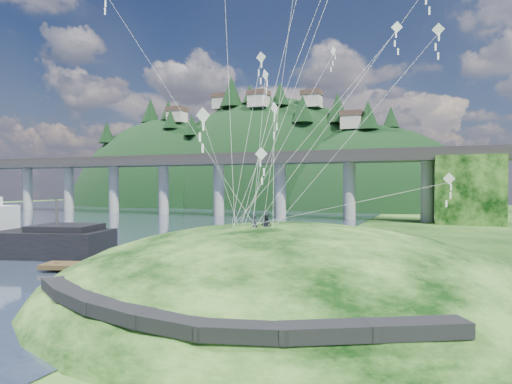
% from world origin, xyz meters
% --- Properties ---
extents(ground, '(320.00, 320.00, 0.00)m').
position_xyz_m(ground, '(0.00, 0.00, 0.00)').
color(ground, black).
rests_on(ground, ground).
extents(grass_hill, '(36.00, 32.00, 13.00)m').
position_xyz_m(grass_hill, '(8.00, 2.00, -1.50)').
color(grass_hill, black).
rests_on(grass_hill, ground).
extents(footpath, '(22.29, 5.84, 0.83)m').
position_xyz_m(footpath, '(7.46, -9.74, 2.08)').
color(footpath, black).
rests_on(footpath, ground).
extents(bridge, '(160.00, 11.00, 15.00)m').
position_xyz_m(bridge, '(-26.46, 70.07, 9.70)').
color(bridge, '#2D2B2B').
rests_on(bridge, ground).
extents(far_ridge, '(153.00, 70.00, 94.50)m').
position_xyz_m(far_ridge, '(-43.58, 122.17, -7.44)').
color(far_ridge, black).
rests_on(far_ridge, ground).
extents(wooden_dock, '(15.60, 7.11, 1.11)m').
position_xyz_m(wooden_dock, '(-7.40, 5.42, 0.49)').
color(wooden_dock, '#3D2D19').
rests_on(wooden_dock, ground).
extents(kite_flyers, '(1.44, 1.12, 1.66)m').
position_xyz_m(kite_flyers, '(6.88, 0.03, 5.74)').
color(kite_flyers, '#22252E').
rests_on(kite_flyers, ground).
extents(kite_swarm, '(20.69, 11.91, 20.98)m').
position_xyz_m(kite_swarm, '(9.08, 2.65, 17.98)').
color(kite_swarm, white).
rests_on(kite_swarm, ground).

